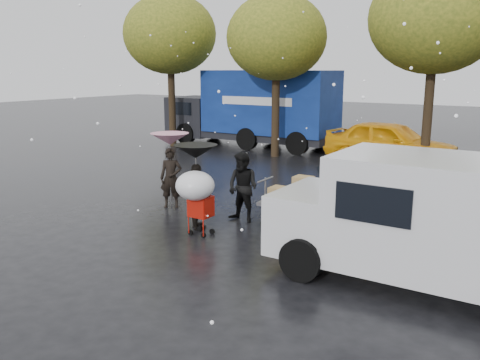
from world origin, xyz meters
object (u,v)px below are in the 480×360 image
Objects in this scene: vendor_cart at (297,198)px; person_black at (197,197)px; blue_truck at (254,109)px; white_van at (428,219)px; person_pink at (171,178)px; shopping_cart at (196,189)px; yellow_taxi at (390,143)px.

person_black is at bearing -146.95° from vendor_cart.
blue_truck is (-5.43, 11.48, 1.00)m from person_black.
white_van is at bearing -26.83° from vendor_cart.
person_pink is at bearing -70.19° from blue_truck.
person_pink reaches higher than shopping_cart.
person_black is 10.31m from yellow_taxi.
person_pink reaches higher than vendor_cart.
person_pink is 2.57m from shopping_cart.
person_pink is 0.32× the size of yellow_taxi.
blue_truck reaches higher than person_pink.
person_black is at bearing 179.56° from yellow_taxi.
vendor_cart is 12.63m from blue_truck.
vendor_cart is 3.61m from white_van.
white_van reaches higher than shopping_cart.
vendor_cart is 0.31× the size of yellow_taxi.
blue_truck is at bearing 131.61° from white_van.
white_van reaches higher than yellow_taxi.
shopping_cart is at bearing -179.10° from white_van.
person_pink is at bearing 167.70° from white_van.
shopping_cart is 0.30× the size of white_van.
yellow_taxi reaches higher than person_pink.
blue_truck reaches higher than yellow_taxi.
white_van is 15.87m from blue_truck.
shopping_cart is at bearing -132.78° from vendor_cart.
yellow_taxi is at bearing 109.58° from white_van.
blue_truck reaches higher than person_black.
white_van is at bearing 0.90° from shopping_cart.
shopping_cart is 10.72m from yellow_taxi.
shopping_cart reaches higher than vendor_cart.
white_van is at bearing -48.39° from blue_truck.
yellow_taxi is at bearing 93.66° from vendor_cart.
vendor_cart is at bearing 153.17° from white_van.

